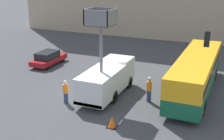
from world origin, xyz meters
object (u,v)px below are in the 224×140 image
Objects in this scene: road_worker_near_truck at (66,92)px; traffic_cone_near_truck at (112,122)px; utility_truck at (107,77)px; road_worker_directing at (149,89)px; parked_car_curbside at (48,58)px; city_bus at (196,72)px.

traffic_cone_near_truck is at bearing 105.89° from road_worker_near_truck.
road_worker_directing is (3.29, 0.22, -0.53)m from utility_truck.
parked_car_curbside is at bearing -99.09° from road_worker_near_truck.
traffic_cone_near_truck is at bearing 70.68° from road_worker_directing.
utility_truck reaches higher than parked_car_curbside.
road_worker_near_truck reaches higher than parked_car_curbside.
road_worker_near_truck is 0.92× the size of road_worker_directing.
traffic_cone_near_truck is (4.51, -1.97, -0.55)m from road_worker_near_truck.
parked_car_curbside is at bearing 72.46° from city_bus.
utility_truck is 3.82× the size of road_worker_near_truck.
road_worker_near_truck is at bearing -48.59° from parked_car_curbside.
parked_car_curbside is at bearing -28.81° from road_worker_directing.
utility_truck is 3.36m from road_worker_near_truck.
parked_car_curbside is (-6.54, 7.41, -0.18)m from road_worker_near_truck.
parked_car_curbside reaches higher than traffic_cone_near_truck.
city_bus is 6.65× the size of road_worker_near_truck.
utility_truck is 9.35× the size of traffic_cone_near_truck.
road_worker_directing is at bearing 77.98° from traffic_cone_near_truck.
city_bus is 4.23m from road_worker_directing.
road_worker_near_truck is (-8.33, -5.70, -0.88)m from city_bus.
traffic_cone_near_truck is 0.17× the size of parked_car_curbside.
city_bus is at bearing 63.48° from traffic_cone_near_truck.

